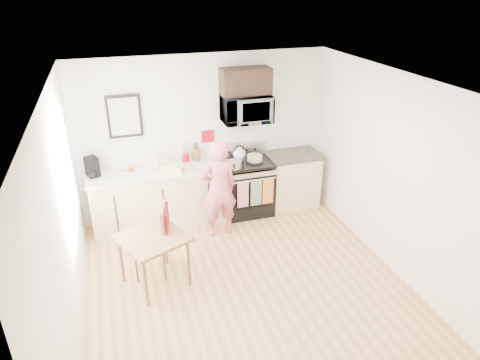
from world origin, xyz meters
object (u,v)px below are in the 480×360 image
object	(u,v)px
dining_table	(153,242)
cake	(255,158)
microwave	(246,109)
person	(219,189)
range	(248,188)
chair	(160,231)

from	to	relation	value
dining_table	cake	world-z (taller)	cake
microwave	person	world-z (taller)	microwave
cake	microwave	bearing A→B (deg)	124.38
person	dining_table	distance (m)	1.43
range	chair	bearing A→B (deg)	-142.41
person	chair	size ratio (longest dim) A/B	1.53
person	cake	size ratio (longest dim) A/B	5.19
range	microwave	distance (m)	1.33
microwave	person	distance (m)	1.33
microwave	cake	size ratio (longest dim) A/B	2.56
range	dining_table	xyz separation A→B (m)	(-1.72, -1.43, 0.18)
microwave	cake	world-z (taller)	microwave
cake	range	bearing A→B (deg)	157.43
range	person	size ratio (longest dim) A/B	0.76
person	chair	world-z (taller)	person
microwave	chair	world-z (taller)	microwave
dining_table	chair	bearing A→B (deg)	59.22
range	dining_table	distance (m)	2.25
chair	dining_table	bearing A→B (deg)	-109.25
microwave	cake	bearing A→B (deg)	-55.62
range	cake	distance (m)	0.55
dining_table	cake	bearing A→B (deg)	37.36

